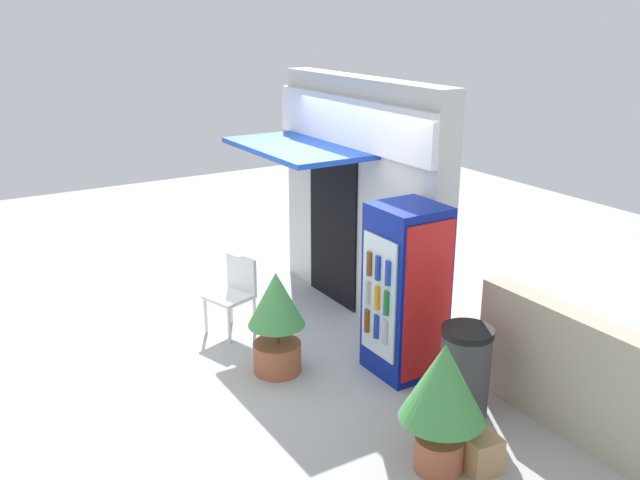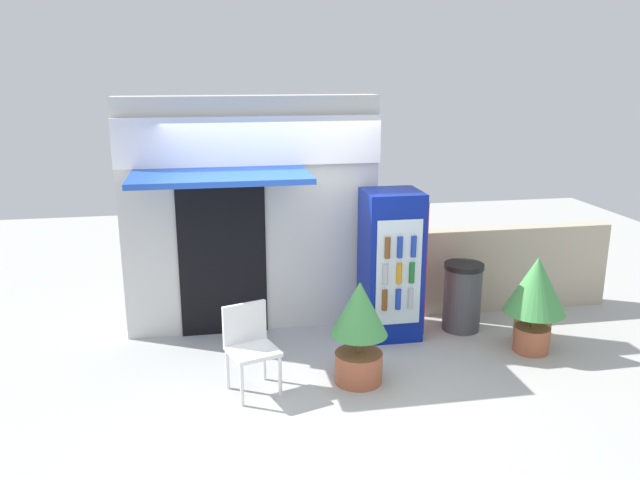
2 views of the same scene
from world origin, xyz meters
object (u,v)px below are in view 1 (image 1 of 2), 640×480
Objects in this scene: plastic_chair at (234,289)px; cardboard_box at (478,451)px; potted_plant_near_shop at (276,316)px; trash_bin at (465,370)px; drink_cooler at (406,291)px; potted_plant_curbside at (443,392)px.

plastic_chair reaches higher than cardboard_box.
potted_plant_near_shop is 1.28× the size of trash_bin.
drink_cooler is 1.30m from potted_plant_near_shop.
plastic_chair is at bearing -148.73° from drink_cooler.
drink_cooler is at bearing 59.42° from potted_plant_near_shop.
trash_bin is 2.42× the size of cardboard_box.
plastic_chair is 0.78× the size of potted_plant_curbside.
drink_cooler is 1.80m from cardboard_box.
trash_bin is (2.63, 1.04, -0.08)m from plastic_chair.
potted_plant_curbside reaches higher than potted_plant_near_shop.
potted_plant_curbside is at bearing -119.33° from cardboard_box.
drink_cooler reaches higher than trash_bin.
potted_plant_curbside reaches higher than plastic_chair.
potted_plant_curbside is 0.95m from trash_bin.
potted_plant_near_shop is 2.11m from potted_plant_curbside.
potted_plant_near_shop is at bearing -2.17° from plastic_chair.
plastic_chair is 2.51× the size of cardboard_box.
potted_plant_curbside is 0.63m from cardboard_box.
potted_plant_curbside is at bearing 9.48° from potted_plant_near_shop.
cardboard_box is (0.15, 0.27, -0.54)m from potted_plant_curbside.
potted_plant_near_shop is 1.90m from trash_bin.
drink_cooler is at bearing 31.27° from plastic_chair.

